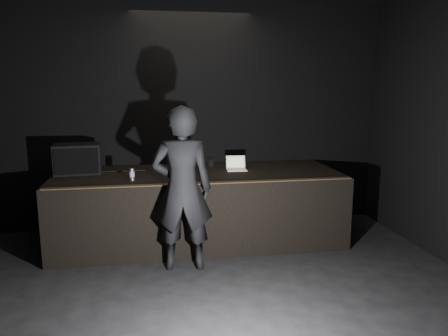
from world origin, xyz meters
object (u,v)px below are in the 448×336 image
stage_monitor (78,159)px  stage_riser (198,206)px  beer_can (132,174)px  person (182,189)px  laptop (236,166)px

stage_monitor → stage_riser: bearing=-12.2°
stage_monitor → beer_can: bearing=-42.5°
stage_riser → person: size_ratio=2.01×
stage_riser → laptop: size_ratio=13.35×
laptop → beer_can: 1.56m
stage_monitor → laptop: size_ratio=2.17×
beer_can → person: person is taller
laptop → person: size_ratio=0.15×
stage_monitor → beer_can: 0.98m
stage_riser → beer_can: 1.14m
stage_riser → stage_monitor: (-1.67, 0.23, 0.71)m
stage_monitor → beer_can: stage_monitor is taller
stage_riser → person: bearing=-107.2°
stage_riser → stage_monitor: stage_monitor is taller
stage_monitor → laptop: 2.25m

